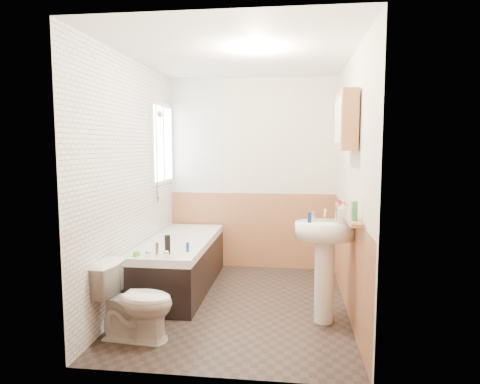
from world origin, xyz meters
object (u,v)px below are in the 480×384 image
object	(u,v)px
medicine_cabinet	(346,121)
bathtub	(180,262)
pine_shelf	(347,214)
toilet	(135,301)
sink	(325,251)

from	to	relation	value
medicine_cabinet	bathtub	bearing A→B (deg)	159.56
bathtub	pine_shelf	xyz separation A→B (m)	(1.77, -0.69, 0.71)
bathtub	medicine_cabinet	world-z (taller)	medicine_cabinet
bathtub	toilet	bearing A→B (deg)	-91.31
bathtub	toilet	world-z (taller)	bathtub
toilet	medicine_cabinet	xyz separation A→B (m)	(1.77, 0.66, 1.52)
sink	bathtub	bearing A→B (deg)	155.68
bathtub	sink	bearing A→B (deg)	-25.77
sink	pine_shelf	distance (m)	0.40
bathtub	medicine_cabinet	distance (m)	2.42
toilet	pine_shelf	bearing A→B (deg)	-65.96
toilet	medicine_cabinet	bearing A→B (deg)	-64.39
bathtub	sink	size ratio (longest dim) A/B	1.72
medicine_cabinet	pine_shelf	bearing A→B (deg)	-58.37
toilet	sink	size ratio (longest dim) A/B	0.63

